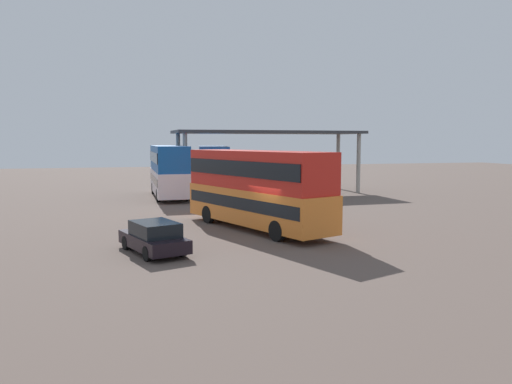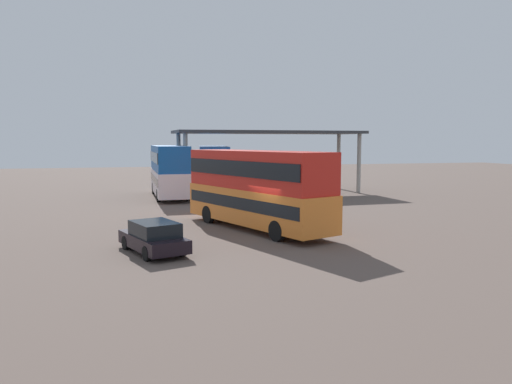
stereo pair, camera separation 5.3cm
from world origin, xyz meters
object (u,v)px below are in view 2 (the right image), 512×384
object	(u,v)px
double_decker_near_canopy	(169,169)
double_decker_mid_row	(213,168)
parked_hatchback	(154,237)
double_decker_main	(256,186)

from	to	relation	value
double_decker_near_canopy	double_decker_mid_row	size ratio (longest dim) A/B	0.96
parked_hatchback	double_decker_near_canopy	xyz separation A→B (m)	(2.53, 20.88, 1.69)
parked_hatchback	double_decker_near_canopy	distance (m)	21.10
double_decker_mid_row	double_decker_main	bearing A→B (deg)	-174.93
double_decker_main	double_decker_mid_row	distance (m)	18.65
double_decker_main	double_decker_mid_row	bearing A→B (deg)	-23.46
double_decker_mid_row	double_decker_near_canopy	bearing A→B (deg)	125.53
double_decker_main	double_decker_mid_row	size ratio (longest dim) A/B	1.01
double_decker_main	parked_hatchback	xyz separation A→B (m)	(-5.62, -4.38, -1.62)
double_decker_mid_row	parked_hatchback	bearing A→B (deg)	172.11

